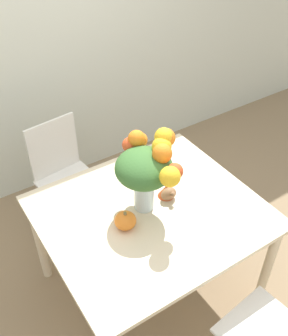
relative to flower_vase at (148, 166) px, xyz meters
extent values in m
plane|color=#8E7556|center=(-0.01, -0.05, -1.06)|extent=(12.00, 12.00, 0.00)
cube|color=silver|center=(-0.01, 1.46, 0.29)|extent=(8.00, 0.06, 2.70)
cube|color=beige|center=(-0.01, -0.05, -0.31)|extent=(1.26, 1.11, 0.03)
cylinder|color=beige|center=(0.56, -0.54, -0.70)|extent=(0.06, 0.06, 0.74)
cylinder|color=beige|center=(-0.58, 0.44, -0.70)|extent=(0.06, 0.06, 0.74)
cylinder|color=beige|center=(0.56, 0.44, -0.70)|extent=(0.06, 0.06, 0.74)
cylinder|color=silver|center=(-0.02, 0.00, -0.18)|extent=(0.12, 0.12, 0.23)
cylinder|color=silver|center=(-0.02, 0.00, -0.24)|extent=(0.10, 0.10, 0.11)
cylinder|color=#38662D|center=(0.00, 0.00, -0.14)|extent=(0.01, 0.01, 0.30)
cylinder|color=#38662D|center=(-0.02, 0.02, -0.14)|extent=(0.01, 0.01, 0.30)
cylinder|color=#38662D|center=(-0.04, 0.01, -0.14)|extent=(0.01, 0.01, 0.30)
cylinder|color=#38662D|center=(-0.04, -0.01, -0.14)|extent=(0.01, 0.01, 0.30)
cylinder|color=#38662D|center=(-0.02, -0.02, -0.14)|extent=(0.01, 0.00, 0.30)
ellipsoid|color=#38662D|center=(-0.02, 0.00, 0.00)|extent=(0.33, 0.33, 0.20)
sphere|color=orange|center=(0.02, 0.15, 0.09)|extent=(0.10, 0.10, 0.10)
sphere|color=orange|center=(0.05, -0.06, 0.11)|extent=(0.11, 0.11, 0.11)
sphere|color=yellow|center=(0.00, -0.20, 0.07)|extent=(0.11, 0.11, 0.11)
sphere|color=yellow|center=(0.12, 0.03, 0.13)|extent=(0.11, 0.11, 0.11)
sphere|color=#D64C23|center=(0.07, -0.16, 0.04)|extent=(0.09, 0.09, 0.09)
sphere|color=yellow|center=(0.09, 0.00, 0.10)|extent=(0.11, 0.11, 0.11)
sphere|color=#D64C23|center=(-0.01, 0.17, 0.05)|extent=(0.09, 0.09, 0.09)
sphere|color=orange|center=(0.14, 0.03, 0.12)|extent=(0.11, 0.11, 0.11)
sphere|color=orange|center=(0.06, 0.18, 0.05)|extent=(0.09, 0.09, 0.09)
ellipsoid|color=orange|center=(-0.20, -0.08, -0.25)|extent=(0.12, 0.12, 0.10)
cylinder|color=brown|center=(-0.20, -0.08, -0.20)|extent=(0.02, 0.02, 0.02)
ellipsoid|color=#936642|center=(0.14, -0.02, -0.26)|extent=(0.10, 0.07, 0.08)
cone|color=#C64C23|center=(0.14, 0.00, -0.26)|extent=(0.10, 0.10, 0.08)
sphere|color=#936642|center=(0.14, -0.06, -0.23)|extent=(0.03, 0.03, 0.03)
cube|color=white|center=(-0.18, 0.77, -0.62)|extent=(0.47, 0.47, 0.02)
cylinder|color=white|center=(-0.33, 0.58, -0.85)|extent=(0.04, 0.04, 0.44)
cylinder|color=white|center=(0.01, 0.62, -0.85)|extent=(0.04, 0.04, 0.44)
cylinder|color=white|center=(-0.37, 0.91, -0.85)|extent=(0.04, 0.04, 0.44)
cylinder|color=white|center=(-0.04, 0.96, -0.85)|extent=(0.04, 0.04, 0.44)
cube|color=white|center=(-0.21, 0.97, -0.38)|extent=(0.40, 0.07, 0.46)
cube|color=white|center=(0.17, -0.88, -0.62)|extent=(0.46, 0.46, 0.02)
cylinder|color=white|center=(0.32, -0.69, -0.85)|extent=(0.04, 0.04, 0.44)
camera|label=1|loc=(-0.94, -1.40, 1.37)|focal=42.00mm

